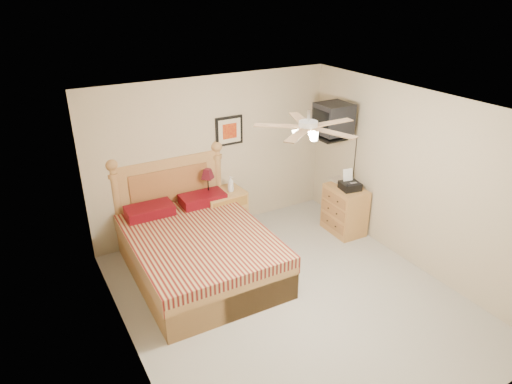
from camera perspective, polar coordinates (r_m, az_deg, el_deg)
floor at (r=6.09m, az=4.32°, el=-13.15°), size 4.50×4.50×0.00m
ceiling at (r=4.96m, az=5.24°, el=10.25°), size 4.00×4.50×0.04m
wall_back at (r=7.22m, az=-5.30°, el=4.54°), size 4.00×0.04×2.50m
wall_front at (r=4.08m, az=23.31°, el=-15.27°), size 4.00×0.04×2.50m
wall_left at (r=4.72m, az=-16.06°, el=-8.11°), size 0.04×4.50×2.50m
wall_right at (r=6.66m, az=19.18°, el=1.41°), size 0.04×4.50×2.50m
bed at (r=6.20m, az=-7.25°, el=-4.25°), size 1.79×2.33×1.49m
nightstand at (r=7.38m, az=-4.14°, el=-2.50°), size 0.69×0.54×0.72m
table_lamp at (r=7.09m, az=-6.02°, el=1.33°), size 0.24×0.24×0.41m
lotion_bottle at (r=7.17m, az=-3.19°, el=1.01°), size 0.13×0.13×0.25m
framed_picture at (r=7.19m, az=-3.38°, el=7.64°), size 0.46×0.04×0.46m
dresser at (r=7.50m, az=11.02°, el=-2.21°), size 0.48×0.67×0.78m
fax_machine at (r=7.23m, az=11.73°, el=1.44°), size 0.34×0.35×0.31m
magazine_lower at (r=7.45m, az=9.87°, el=1.13°), size 0.23×0.30×0.03m
magazine_upper at (r=7.45m, az=9.72°, el=1.34°), size 0.23×0.30×0.02m
wall_tv at (r=7.20m, az=10.58°, el=8.87°), size 0.56×0.46×0.58m
ceiling_fan at (r=4.84m, az=6.53°, el=8.10°), size 1.14×1.14×0.28m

